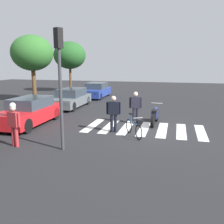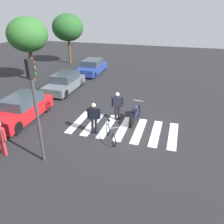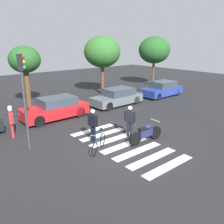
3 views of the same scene
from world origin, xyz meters
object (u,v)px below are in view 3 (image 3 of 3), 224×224
at_px(officer_by_motorcycle, 93,123).
at_px(car_grey_coupe, 117,97).
at_px(police_motorcycle, 146,133).
at_px(leaning_bicycle, 99,143).
at_px(officer_on_foot, 130,119).
at_px(traffic_light_pole, 23,88).
at_px(car_red_convertible, 55,109).
at_px(car_blue_hatchback, 162,89).
at_px(pedestrian_bystander, 11,119).

relative_size(officer_by_motorcycle, car_grey_coupe, 0.40).
relative_size(police_motorcycle, car_grey_coupe, 0.49).
height_order(leaning_bicycle, officer_on_foot, officer_on_foot).
relative_size(police_motorcycle, traffic_light_pole, 0.48).
bearing_deg(officer_on_foot, police_motorcycle, -81.84).
xyz_separation_m(car_red_convertible, car_blue_hatchback, (10.80, -0.13, -0.04)).
bearing_deg(officer_by_motorcycle, officer_on_foot, -21.38).
distance_m(police_motorcycle, car_red_convertible, 6.66).
distance_m(car_red_convertible, traffic_light_pole, 5.13).
bearing_deg(pedestrian_bystander, traffic_light_pole, -85.55).
height_order(leaning_bicycle, traffic_light_pole, traffic_light_pole).
bearing_deg(pedestrian_bystander, car_grey_coupe, 9.76).
bearing_deg(police_motorcycle, car_red_convertible, 105.44).
height_order(leaning_bicycle, car_blue_hatchback, car_blue_hatchback).
xyz_separation_m(leaning_bicycle, traffic_light_pole, (-2.44, 2.28, 2.60)).
height_order(police_motorcycle, pedestrian_bystander, pedestrian_bystander).
height_order(pedestrian_bystander, car_blue_hatchback, pedestrian_bystander).
height_order(pedestrian_bystander, car_grey_coupe, pedestrian_bystander).
bearing_deg(traffic_light_pole, car_red_convertible, 47.79).
distance_m(leaning_bicycle, officer_by_motorcycle, 1.27).
relative_size(leaning_bicycle, officer_on_foot, 0.86).
xyz_separation_m(officer_by_motorcycle, car_blue_hatchback, (11.05, 4.53, -0.34)).
distance_m(car_red_convertible, car_blue_hatchback, 10.80).
distance_m(leaning_bicycle, officer_on_foot, 2.38).
bearing_deg(police_motorcycle, car_grey_coupe, 60.51).
bearing_deg(officer_on_foot, traffic_light_pole, 157.17).
xyz_separation_m(car_grey_coupe, car_blue_hatchback, (5.36, -0.19, 0.01)).
xyz_separation_m(officer_on_foot, officer_by_motorcycle, (-1.87, 0.73, 0.00)).
distance_m(leaning_bicycle, traffic_light_pole, 4.23).
relative_size(officer_on_foot, pedestrian_bystander, 0.98).
xyz_separation_m(officer_on_foot, car_blue_hatchback, (9.18, 5.26, -0.34)).
bearing_deg(police_motorcycle, car_blue_hatchback, 34.87).
bearing_deg(leaning_bicycle, officer_by_motorcycle, 68.67).
relative_size(car_red_convertible, car_grey_coupe, 1.00).
bearing_deg(car_blue_hatchback, pedestrian_bystander, -174.70).
bearing_deg(officer_by_motorcycle, police_motorcycle, -41.11).
bearing_deg(traffic_light_pole, leaning_bicycle, -43.06).
relative_size(leaning_bicycle, car_red_convertible, 0.34).
height_order(police_motorcycle, car_red_convertible, car_red_convertible).
relative_size(officer_by_motorcycle, traffic_light_pole, 0.39).
xyz_separation_m(leaning_bicycle, pedestrian_bystander, (-2.59, 4.26, 0.64)).
relative_size(car_red_convertible, traffic_light_pole, 0.98).
height_order(leaning_bicycle, car_grey_coupe, car_grey_coupe).
bearing_deg(car_grey_coupe, car_red_convertible, -179.35).
relative_size(pedestrian_bystander, car_blue_hatchback, 0.41).
height_order(officer_on_foot, car_red_convertible, officer_on_foot).
height_order(officer_on_foot, car_blue_hatchback, officer_on_foot).
height_order(police_motorcycle, officer_on_foot, officer_on_foot).
bearing_deg(traffic_light_pole, pedestrian_bystander, 94.45).
height_order(leaning_bicycle, car_red_convertible, car_red_convertible).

